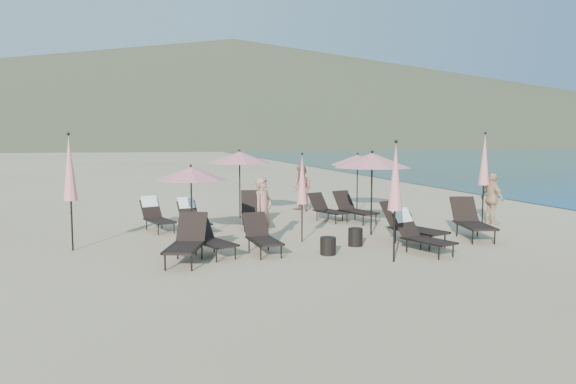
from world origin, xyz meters
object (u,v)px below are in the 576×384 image
object	(u,v)px
lounger_9	(327,208)
umbrella_open_2	(240,157)
lounger_8	(253,211)
umbrella_open_0	(191,173)
side_table_1	(355,237)
umbrella_closed_2	(70,169)
umbrella_open_1	(372,160)
lounger_1	(187,241)
beachgoer_c	(492,199)
lounger_10	(354,208)
lounger_6	(156,215)
umbrella_open_3	(358,160)
lounger_5	(471,220)
beachgoer_b	(302,188)
umbrella_closed_1	(484,160)
beachgoer_a	(263,211)
lounger_7	(192,216)
lounger_2	(262,236)
lounger_4	(411,225)
umbrella_closed_0	(395,178)
lounger_3	(419,233)
umbrella_closed_3	(302,180)
side_table_0	(328,246)
lounger_0	(210,238)

from	to	relation	value
lounger_9	umbrella_open_2	bearing A→B (deg)	131.02
lounger_8	umbrella_open_2	bearing A→B (deg)	99.95
umbrella_open_0	side_table_1	size ratio (longest dim) A/B	4.44
umbrella_closed_2	side_table_1	xyz separation A→B (m)	(6.69, -1.53, -1.74)
umbrella_open_2	umbrella_open_1	bearing A→B (deg)	-56.95
lounger_1	beachgoer_c	xyz separation A→B (m)	(9.62, 2.31, 0.33)
lounger_10	beachgoer_c	world-z (taller)	beachgoer_c
lounger_6	umbrella_open_1	distance (m)	6.38
lounger_6	umbrella_open_3	world-z (taller)	umbrella_open_3
lounger_5	beachgoer_b	world-z (taller)	beachgoer_b
lounger_5	umbrella_closed_1	xyz separation A→B (m)	(1.77, 1.91, 1.49)
lounger_6	umbrella_closed_1	world-z (taller)	umbrella_closed_1
umbrella_open_1	beachgoer_a	world-z (taller)	umbrella_open_1
lounger_9	lounger_7	bearing A→B (deg)	171.86
lounger_7	lounger_2	bearing A→B (deg)	-82.68
lounger_2	umbrella_open_1	xyz separation A→B (m)	(3.48, 1.37, 1.65)
umbrella_open_2	beachgoer_a	world-z (taller)	umbrella_open_2
lounger_4	lounger_9	distance (m)	4.23
lounger_4	lounger_10	distance (m)	3.70
umbrella_closed_0	beachgoer_a	size ratio (longest dim) A/B	1.55
lounger_9	lounger_8	bearing A→B (deg)	172.92
lounger_1	lounger_7	world-z (taller)	lounger_1
lounger_3	lounger_10	world-z (taller)	lounger_3
lounger_10	beachgoer_b	size ratio (longest dim) A/B	1.06
umbrella_closed_3	beachgoer_b	distance (m)	5.83
lounger_9	side_table_0	xyz separation A→B (m)	(-1.83, -4.75, -0.20)
lounger_6	umbrella_closed_0	world-z (taller)	umbrella_closed_0
lounger_5	beachgoer_a	bearing A→B (deg)	-173.91
side_table_1	beachgoer_c	bearing A→B (deg)	18.63
umbrella_open_1	umbrella_closed_2	size ratio (longest dim) A/B	0.83
lounger_6	beachgoer_a	size ratio (longest dim) A/B	0.94
lounger_3	lounger_6	size ratio (longest dim) A/B	1.04
lounger_3	lounger_10	xyz separation A→B (m)	(0.43, 4.67, -0.03)
beachgoer_a	beachgoer_c	bearing A→B (deg)	-32.38
lounger_2	umbrella_closed_2	bearing A→B (deg)	156.76
lounger_3	umbrella_closed_0	size ratio (longest dim) A/B	0.63
lounger_5	lounger_1	bearing A→B (deg)	-161.56
side_table_0	side_table_1	bearing A→B (deg)	35.91
beachgoer_b	lounger_6	bearing A→B (deg)	-93.74
umbrella_open_0	lounger_6	bearing A→B (deg)	110.97
lounger_9	umbrella_open_3	bearing A→B (deg)	22.12
lounger_0	lounger_10	distance (m)	6.26
lounger_4	umbrella_closed_2	distance (m)	8.45
lounger_7	umbrella_open_2	xyz separation A→B (m)	(1.89, 2.28, 1.56)
lounger_4	umbrella_closed_2	bearing A→B (deg)	150.19
lounger_1	side_table_1	bearing A→B (deg)	26.45
lounger_2	side_table_0	xyz separation A→B (m)	(1.42, -0.65, -0.21)
lounger_4	umbrella_closed_3	xyz separation A→B (m)	(-2.56, 1.08, 1.12)
lounger_8	umbrella_closed_0	distance (m)	5.83
lounger_2	side_table_0	bearing A→B (deg)	-27.09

